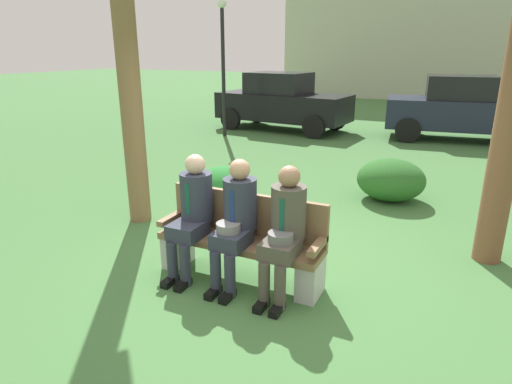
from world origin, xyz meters
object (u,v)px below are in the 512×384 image
object	(u,v)px
parked_car_near	(282,102)
park_bench	(242,241)
street_lamp	(223,55)
seated_man_middle	(236,217)
seated_man_left	(192,209)
seated_man_right	(285,226)
shrub_mid_lawn	(391,180)
shrub_near_bench	(225,185)
building_backdrop	(418,7)
parked_car_far	(464,109)

from	to	relation	value
parked_car_near	park_bench	bearing A→B (deg)	-70.35
parked_car_near	street_lamp	world-z (taller)	street_lamp
park_bench	seated_man_middle	size ratio (longest dim) A/B	1.36
seated_man_left	seated_man_right	size ratio (longest dim) A/B	1.00
seated_man_middle	street_lamp	distance (m)	8.31
shrub_mid_lawn	street_lamp	xyz separation A→B (m)	(-5.11, 3.66, 1.85)
street_lamp	park_bench	bearing A→B (deg)	-59.30
shrub_near_bench	building_backdrop	world-z (taller)	building_backdrop
building_backdrop	street_lamp	bearing A→B (deg)	-101.57
park_bench	shrub_mid_lawn	bearing A→B (deg)	73.16
shrub_near_bench	shrub_mid_lawn	bearing A→B (deg)	28.57
seated_man_left	shrub_mid_lawn	world-z (taller)	seated_man_left
seated_man_right	shrub_mid_lawn	distance (m)	3.46
shrub_near_bench	building_backdrop	distance (m)	20.43
seated_man_left	parked_car_far	bearing A→B (deg)	75.56
park_bench	seated_man_middle	world-z (taller)	seated_man_middle
seated_man_right	parked_car_near	bearing A→B (deg)	112.42
shrub_near_bench	parked_car_near	xyz separation A→B (m)	(-1.71, 6.53, 0.55)
park_bench	seated_man_left	size ratio (longest dim) A/B	1.36
seated_man_middle	parked_car_near	world-z (taller)	parked_car_near
park_bench	shrub_mid_lawn	distance (m)	3.43
park_bench	building_backdrop	bearing A→B (deg)	92.69
parked_car_far	street_lamp	distance (m)	6.50
seated_man_middle	park_bench	bearing A→B (deg)	90.66
building_backdrop	park_bench	bearing A→B (deg)	-87.31
seated_man_middle	building_backdrop	bearing A→B (deg)	92.67
street_lamp	building_backdrop	bearing A→B (deg)	78.43
seated_man_middle	street_lamp	xyz separation A→B (m)	(-4.12, 7.07, 1.46)
seated_man_right	parked_car_near	distance (m)	9.38
seated_man_left	street_lamp	distance (m)	8.06
seated_man_left	parked_car_near	bearing A→B (deg)	106.30
seated_man_middle	parked_car_far	distance (m)	9.42
shrub_mid_lawn	building_backdrop	distance (m)	19.28
park_bench	street_lamp	distance (m)	8.26
building_backdrop	shrub_mid_lawn	bearing A→B (deg)	-83.83
seated_man_left	shrub_mid_lawn	xyz separation A→B (m)	(1.51, 3.40, -0.39)
parked_car_near	parked_car_far	distance (m)	4.94
seated_man_right	shrub_near_bench	world-z (taller)	seated_man_right
seated_man_middle	seated_man_left	bearing A→B (deg)	179.41
seated_man_middle	building_backdrop	xyz separation A→B (m)	(-1.03, 22.15, 3.68)
shrub_near_bench	seated_man_right	bearing A→B (deg)	-48.99
seated_man_left	parked_car_near	size ratio (longest dim) A/B	0.32
street_lamp	parked_car_near	bearing A→B (deg)	56.38
street_lamp	shrub_near_bench	bearing A→B (deg)	-60.53
shrub_mid_lawn	seated_man_middle	bearing A→B (deg)	-106.21
seated_man_middle	shrub_mid_lawn	distance (m)	3.57
parked_car_near	seated_man_left	bearing A→B (deg)	-73.70
seated_man_right	shrub_mid_lawn	bearing A→B (deg)	82.23
seated_man_left	building_backdrop	world-z (taller)	building_backdrop
seated_man_left	shrub_near_bench	distance (m)	2.33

